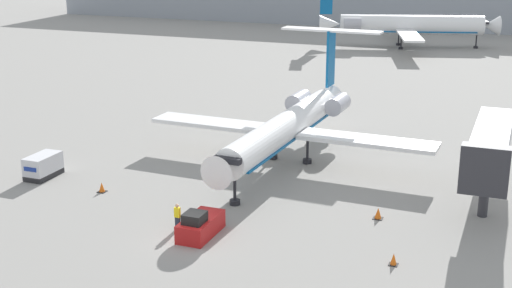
% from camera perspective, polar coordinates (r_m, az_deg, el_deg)
% --- Properties ---
extents(ground_plane, '(600.00, 600.00, 0.00)m').
position_cam_1_polar(ground_plane, '(48.16, -5.11, -7.68)').
color(ground_plane, gray).
extents(airplane_main, '(26.19, 27.02, 10.46)m').
position_cam_1_polar(airplane_main, '(62.75, 2.65, 1.61)').
color(airplane_main, white).
rests_on(airplane_main, ground).
extents(pushback_tug, '(1.90, 4.12, 1.96)m').
position_cam_1_polar(pushback_tug, '(48.57, -4.47, -6.49)').
color(pushback_tug, '#B21919').
rests_on(pushback_tug, ground).
extents(luggage_cart, '(1.75, 3.35, 1.93)m').
position_cam_1_polar(luggage_cart, '(62.18, -16.67, -1.70)').
color(luggage_cart, '#232326').
rests_on(luggage_cart, ground).
extents(worker_near_tug, '(0.40, 0.26, 1.88)m').
position_cam_1_polar(worker_near_tug, '(49.58, -6.31, -5.73)').
color(worker_near_tug, '#232838').
rests_on(worker_near_tug, ground).
extents(traffic_cone_left, '(0.65, 0.65, 0.78)m').
position_cam_1_polar(traffic_cone_left, '(57.70, -12.23, -3.41)').
color(traffic_cone_left, black).
rests_on(traffic_cone_left, ground).
extents(traffic_cone_right, '(0.69, 0.69, 0.82)m').
position_cam_1_polar(traffic_cone_right, '(52.02, 9.74, -5.50)').
color(traffic_cone_right, black).
rests_on(traffic_cone_right, ground).
extents(traffic_cone_mid, '(0.57, 0.57, 0.77)m').
position_cam_1_polar(traffic_cone_mid, '(45.32, 10.95, -9.05)').
color(traffic_cone_mid, black).
rests_on(traffic_cone_mid, ground).
extents(airplane_parked_far_left, '(31.65, 30.38, 10.83)m').
position_cam_1_polar(airplane_parked_far_left, '(130.35, 11.88, 9.33)').
color(airplane_parked_far_left, white).
rests_on(airplane_parked_far_left, ground).
extents(jet_bridge, '(3.20, 13.69, 6.19)m').
position_cam_1_polar(jet_bridge, '(55.61, 18.25, -0.22)').
color(jet_bridge, '#2D2D33').
rests_on(jet_bridge, ground).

